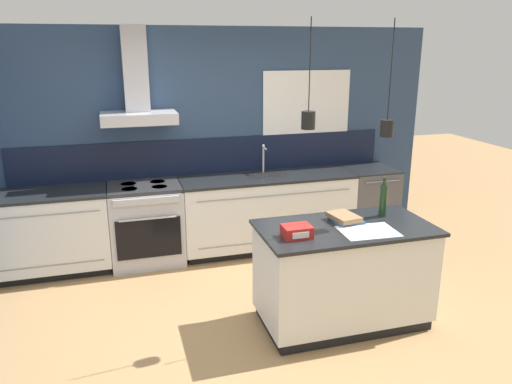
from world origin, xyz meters
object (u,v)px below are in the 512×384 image
Objects in this scene: book_stack at (345,218)px; red_supply_box at (297,231)px; bottle_on_island at (383,200)px; oven_range at (146,224)px; dishwasher at (367,203)px.

book_stack is 0.58m from red_supply_box.
bottle_on_island reaches higher than red_supply_box.
dishwasher is (2.77, 0.00, 0.00)m from oven_range.
oven_range is 2.91× the size of book_stack.
bottle_on_island reaches higher than oven_range.
book_stack is at bearing -46.64° from oven_range.
red_supply_box reaches higher than dishwasher.
red_supply_box is (-0.92, -0.26, -0.11)m from bottle_on_island.
dishwasher is 2.91× the size of book_stack.
book_stack is (1.60, -1.70, 0.49)m from oven_range.
bottle_on_island reaches higher than book_stack.
dishwasher is 3.96× the size of red_supply_box.
oven_range is at bearing -179.91° from dishwasher.
book_stack is at bearing -124.54° from dishwasher.
oven_range is at bearing 133.36° from book_stack.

